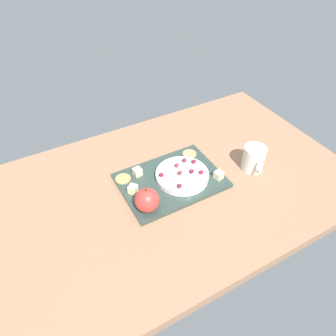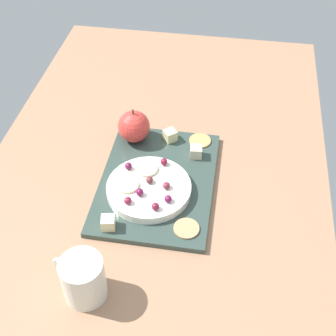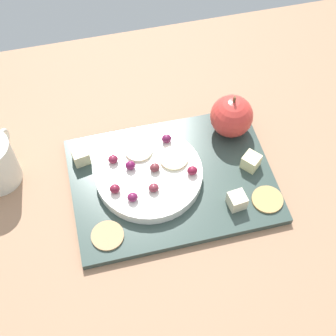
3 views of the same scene
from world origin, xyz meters
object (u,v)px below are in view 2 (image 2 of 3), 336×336
object	(u,v)px
cracker_0	(186,228)
cracker_1	(200,141)
cheese_cube_0	(196,152)
cup	(83,279)
grape_2	(128,166)
grape_6	(166,186)
grape_7	(155,206)
cheese_cube_2	(108,223)
apple_slice_1	(147,169)
apple_whole	(134,126)
grape_3	(128,201)
grape_5	(140,192)
platter	(157,182)
apple_slice_0	(127,185)
serving_dish	(149,189)
grape_4	(168,199)
cheese_cube_1	(170,135)
grape_1	(164,162)
grape_0	(149,180)

from	to	relation	value
cracker_0	cracker_1	distance (cm)	27.67
cheese_cube_0	cup	distance (cm)	42.16
cheese_cube_0	grape_2	world-z (taller)	grape_2
grape_6	grape_7	xyz separation A→B (cm)	(-6.35, 1.28, 0.08)
cheese_cube_2	apple_slice_1	world-z (taller)	cheese_cube_2
apple_whole	grape_3	bearing A→B (deg)	-171.20
grape_5	cracker_1	bearing A→B (deg)	-26.28
platter	grape_6	bearing A→B (deg)	-144.55
platter	grape_3	bearing A→B (deg)	154.29
grape_2	grape_5	world-z (taller)	same
cracker_0	apple_slice_1	world-z (taller)	apple_slice_1
apple_whole	apple_slice_0	distance (cm)	18.06
serving_dish	cracker_1	size ratio (longest dim) A/B	3.48
grape_4	apple_whole	bearing A→B (deg)	29.60
serving_dish	grape_3	distance (cm)	6.84
cheese_cube_0	cheese_cube_1	distance (cm)	8.56
serving_dish	apple_slice_1	xyz separation A→B (cm)	(4.77, 1.49, 1.28)
grape_3	grape_2	bearing A→B (deg)	11.91
apple_whole	grape_1	bearing A→B (deg)	-137.29
cheese_cube_0	grape_5	xyz separation A→B (cm)	(-16.10, 10.27, 1.38)
cheese_cube_2	apple_slice_0	distance (cm)	10.43
apple_whole	grape_5	xyz separation A→B (cm)	(-19.93, -5.52, -1.16)
serving_dish	grape_1	bearing A→B (deg)	-16.03
grape_4	grape_5	size ratio (longest dim) A/B	1.00
grape_1	apple_slice_0	bearing A→B (deg)	139.88
cracker_1	grape_4	bearing A→B (deg)	168.99
apple_whole	cracker_1	xyz separation A→B (cm)	(1.65, -16.17, -3.73)
grape_0	grape_6	bearing A→B (deg)	-104.72
grape_5	apple_slice_0	size ratio (longest dim) A/B	0.35
cheese_cube_2	grape_6	bearing A→B (deg)	-42.94
cheese_cube_0	grape_2	size ratio (longest dim) A/B	1.57
grape_0	grape_6	world-z (taller)	same
serving_dish	cup	bearing A→B (deg)	164.48
platter	cracker_0	xyz separation A→B (cm)	(-12.90, -8.42, 0.86)
platter	cracker_1	bearing A→B (deg)	-28.75
grape_0	platter	bearing A→B (deg)	-24.63
cracker_1	apple_slice_1	xyz separation A→B (cm)	(-13.87, 10.64, 2.05)
apple_slice_1	cracker_1	bearing A→B (deg)	-37.50
cheese_cube_1	grape_3	xyz separation A→B (cm)	(-23.69, 5.27, 1.31)
apple_whole	apple_slice_1	xyz separation A→B (cm)	(-12.23, -5.53, -1.68)
cheese_cube_0	grape_0	distance (cm)	15.15
cheese_cube_1	apple_slice_0	xyz separation A→B (cm)	(-18.91, 6.45, 0.87)
cheese_cube_1	grape_1	world-z (taller)	grape_1
cheese_cube_2	cheese_cube_0	bearing A→B (deg)	-32.17
platter	apple_slice_0	size ratio (longest dim) A/B	7.11
grape_1	apple_slice_1	distance (cm)	4.31
serving_dish	cracker_0	distance (cm)	13.11
cheese_cube_0	cheese_cube_1	bearing A→B (deg)	55.01
cheese_cube_0	cracker_0	world-z (taller)	cheese_cube_0
cracker_1	grape_6	distance (cm)	19.56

